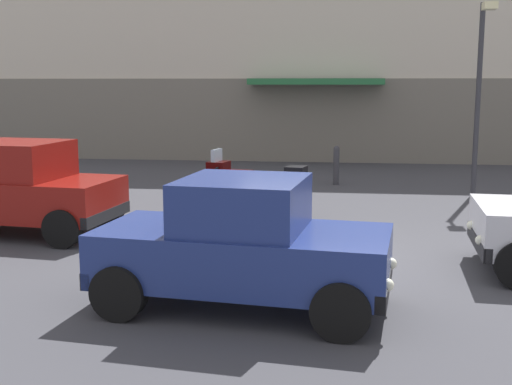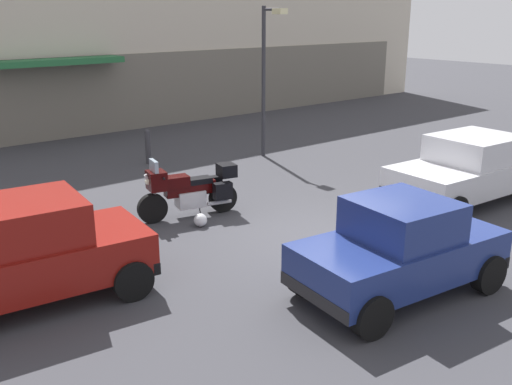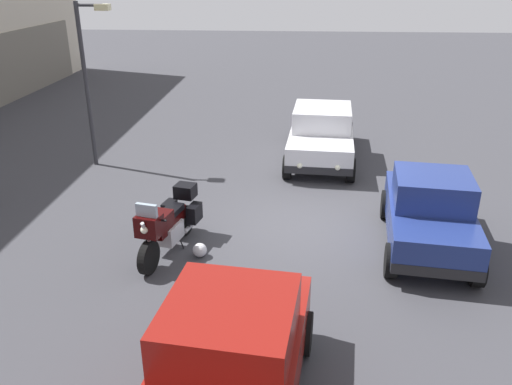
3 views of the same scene
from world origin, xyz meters
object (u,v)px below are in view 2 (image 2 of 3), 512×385
object	(u,v)px
motorcycle	(190,190)
car_sedan_far	(474,168)
helmet	(200,220)
car_hatchback_near	(22,254)
streetlamp_curbside	(267,67)
car_compact_side	(400,249)
bollard_curbside	(148,145)

from	to	relation	value
motorcycle	car_sedan_far	bearing A→B (deg)	163.80
helmet	car_sedan_far	size ratio (longest dim) A/B	0.06
car_hatchback_near	car_sedan_far	world-z (taller)	car_hatchback_near
motorcycle	streetlamp_curbside	bearing A→B (deg)	-134.33
car_compact_side	streetlamp_curbside	distance (m)	9.49
streetlamp_curbside	car_sedan_far	bearing A→B (deg)	-80.86
motorcycle	car_sedan_far	world-z (taller)	car_sedan_far
car_hatchback_near	car_sedan_far	distance (m)	10.06
car_sedan_far	car_compact_side	size ratio (longest dim) A/B	1.30
motorcycle	bollard_curbside	size ratio (longest dim) A/B	2.17
motorcycle	car_compact_side	distance (m)	5.15
helmet	streetlamp_curbside	distance (m)	6.77
car_hatchback_near	bollard_curbside	distance (m)	8.57
car_hatchback_near	car_compact_side	distance (m)	5.77
motorcycle	car_sedan_far	xyz separation A→B (m)	(5.84, -3.22, 0.16)
car_hatchback_near	helmet	bearing A→B (deg)	-158.45
motorcycle	car_sedan_far	distance (m)	6.67
motorcycle	streetlamp_curbside	world-z (taller)	streetlamp_curbside
car_compact_side	car_sedan_far	bearing A→B (deg)	26.47
helmet	car_sedan_far	world-z (taller)	car_sedan_far
car_compact_side	streetlamp_curbside	bearing A→B (deg)	69.38
motorcycle	helmet	xyz separation A→B (m)	(-0.18, -0.64, -0.48)
helmet	bollard_curbside	distance (m)	5.64
car_compact_side	motorcycle	bearing A→B (deg)	102.86
car_compact_side	streetlamp_curbside	size ratio (longest dim) A/B	0.81
bollard_curbside	car_compact_side	bearing A→B (deg)	-96.09
car_hatchback_near	streetlamp_curbside	bearing A→B (deg)	-145.17
car_hatchback_near	car_compact_side	bearing A→B (deg)	150.07
car_compact_side	bollard_curbside	distance (m)	9.87
car_hatchback_near	car_compact_side	world-z (taller)	car_hatchback_near
helmet	car_hatchback_near	xyz separation A→B (m)	(-3.92, -1.06, 0.67)
car_hatchback_near	bollard_curbside	world-z (taller)	car_hatchback_near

